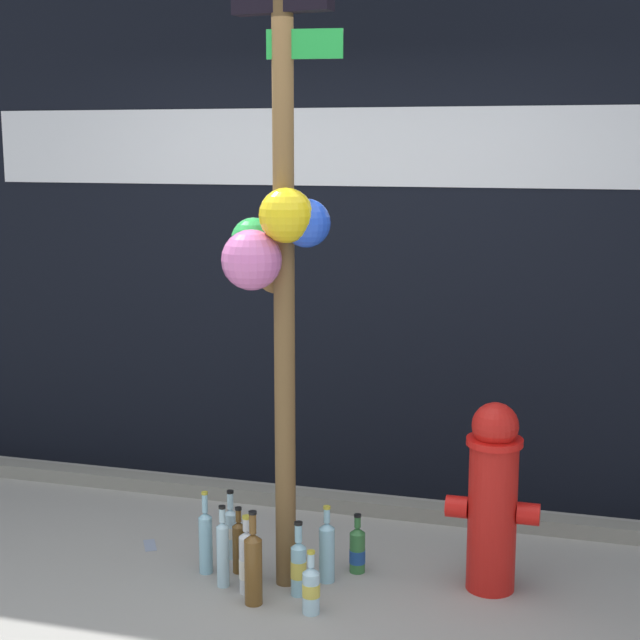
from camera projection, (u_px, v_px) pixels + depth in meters
The scene contains 18 objects.
ground_plane at pixel (234, 633), 3.98m from camera, with size 14.00×14.00×0.00m, color #9E9B93.
building_wall at pixel (347, 143), 5.36m from camera, with size 10.00×0.21×3.97m.
curb_strip at pixel (327, 502), 5.33m from camera, with size 8.00×0.12×0.08m, color gray.
memorial_post at pixel (277, 214), 4.12m from camera, with size 0.53×0.45×2.87m.
fire_hydrant at pixel (493, 496), 4.30m from camera, with size 0.42×0.25×0.87m.
bottle_0 at pixel (311, 588), 4.13m from camera, with size 0.08×0.08×0.28m.
bottle_1 at pixel (327, 550), 4.43m from camera, with size 0.07×0.07×0.36m.
bottle_2 at pixel (206, 540), 4.51m from camera, with size 0.06×0.06×0.40m.
bottle_3 at pixel (253, 566), 4.21m from camera, with size 0.08×0.08×0.43m.
bottle_4 at pixel (223, 552), 4.38m from camera, with size 0.06×0.06×0.38m.
bottle_5 at pixel (249, 558), 4.45m from camera, with size 0.06×0.06×0.28m.
bottle_6 at pixel (231, 531), 4.68m from camera, with size 0.06×0.06×0.34m.
bottle_7 at pixel (247, 562), 4.32m from camera, with size 0.07×0.07×0.36m.
bottle_8 at pixel (299, 566), 4.30m from camera, with size 0.07×0.07×0.34m.
bottle_9 at pixel (357, 550), 4.53m from camera, with size 0.08×0.08×0.28m.
bottle_10 at pixel (239, 545), 4.52m from camera, with size 0.06×0.06×0.32m.
litter_1 at pixel (491, 522), 5.14m from camera, with size 0.13×0.05×0.01m, color #8C99B2.
litter_2 at pixel (150, 545), 4.85m from camera, with size 0.14×0.06×0.01m, color #8C99B2.
Camera 1 is at (1.35, -3.44, 1.99)m, focal length 54.31 mm.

